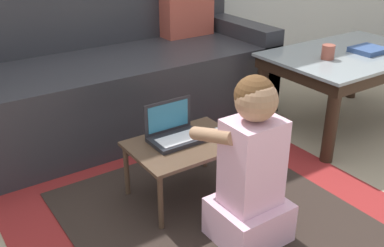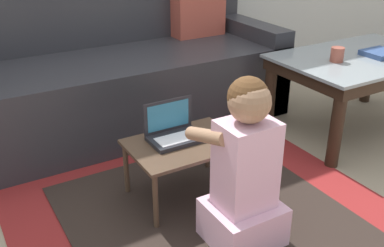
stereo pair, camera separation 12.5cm
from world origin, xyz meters
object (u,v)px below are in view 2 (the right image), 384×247
computer_mouse (221,133)px  laptop (174,133)px  couch (118,79)px  coffee_table (360,67)px  laptop_desk (184,149)px  book_on_table (380,53)px  person_seated (244,173)px  cup_on_table (337,55)px

computer_mouse → laptop: bearing=156.2°
couch → coffee_table: (1.22, -0.83, 0.11)m
laptop_desk → book_on_table: book_on_table is taller
laptop → laptop_desk: bearing=-68.2°
person_seated → coffee_table: bearing=22.7°
couch → book_on_table: 1.59m
coffee_table → computer_mouse: coffee_table is taller
laptop → coffee_table: bearing=2.6°
person_seated → book_on_table: 1.41m
couch → book_on_table: couch is taller
computer_mouse → book_on_table: size_ratio=0.48×
couch → person_seated: bearing=-90.8°
coffee_table → cup_on_table: 0.25m
laptop_desk → computer_mouse: computer_mouse is taller
laptop → book_on_table: 1.40m
computer_mouse → book_on_table: book_on_table is taller
couch → computer_mouse: 0.99m
couch → coffee_table: 1.48m
couch → person_seated: (-0.02, -1.35, 0.03)m
laptop → computer_mouse: bearing=-23.8°
coffee_table → cup_on_table: size_ratio=12.33×
coffee_table → book_on_table: bearing=-33.0°
couch → cup_on_table: bearing=-40.2°
computer_mouse → coffee_table: bearing=7.7°
computer_mouse → person_seated: (-0.14, -0.37, 0.02)m
couch → coffee_table: size_ratio=2.06×
person_seated → book_on_table: bearing=19.2°
computer_mouse → person_seated: bearing=-110.4°
coffee_table → cup_on_table: bearing=-177.5°
computer_mouse → book_on_table: bearing=4.4°
couch → computer_mouse: bearing=-83.0°
coffee_table → computer_mouse: (-1.10, -0.15, -0.10)m
laptop → person_seated: person_seated is taller
laptop_desk → couch: bearing=86.4°
laptop_desk → person_seated: size_ratio=0.71×
laptop → book_on_table: book_on_table is taller
coffee_table → laptop_desk: 1.29m
coffee_table → book_on_table: book_on_table is taller
laptop → book_on_table: (1.39, 0.00, 0.18)m
laptop → cup_on_table: (1.08, 0.05, 0.20)m
coffee_table → computer_mouse: 1.12m
person_seated → computer_mouse: bearing=69.6°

